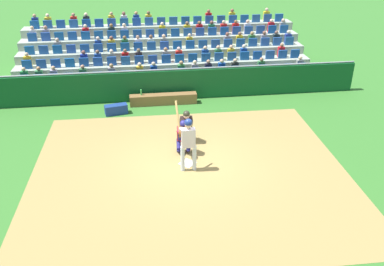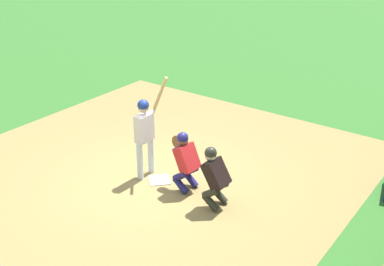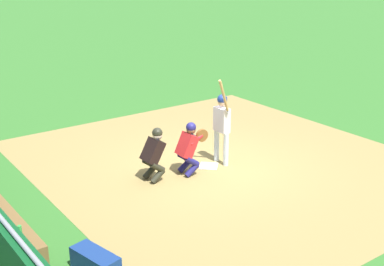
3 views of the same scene
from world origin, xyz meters
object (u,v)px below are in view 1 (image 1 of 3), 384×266
object	(u,v)px
dugout_bench	(163,99)
water_bottle_on_bench	(141,92)
home_plate_umpire	(186,124)
equipment_duffel_bag	(116,109)
catcher_crouching	(183,135)
home_plate_marker	(188,163)
batter_at_plate	(188,139)

from	to	relation	value
dugout_bench	water_bottle_on_bench	size ratio (longest dim) A/B	11.58
home_plate_umpire	equipment_duffel_bag	size ratio (longest dim) A/B	1.41
equipment_duffel_bag	catcher_crouching	bearing A→B (deg)	110.82
catcher_crouching	home_plate_umpire	world-z (taller)	catcher_crouching
home_plate_marker	catcher_crouching	size ratio (longest dim) A/B	0.34
batter_at_plate	water_bottle_on_bench	bearing A→B (deg)	-76.70
dugout_bench	batter_at_plate	bearing A→B (deg)	93.91
home_plate_umpire	dugout_bench	world-z (taller)	home_plate_umpire
home_plate_umpire	equipment_duffel_bag	world-z (taller)	home_plate_umpire
dugout_bench	equipment_duffel_bag	size ratio (longest dim) A/B	3.17
catcher_crouching	dugout_bench	world-z (taller)	catcher_crouching
catcher_crouching	water_bottle_on_bench	distance (m)	4.64
home_plate_marker	home_plate_umpire	bearing A→B (deg)	-95.54
batter_at_plate	equipment_duffel_bag	world-z (taller)	batter_at_plate
home_plate_umpire	dugout_bench	size ratio (longest dim) A/B	0.44
home_plate_marker	water_bottle_on_bench	world-z (taller)	water_bottle_on_bench
dugout_bench	water_bottle_on_bench	bearing A→B (deg)	-4.32
water_bottle_on_bench	batter_at_plate	bearing A→B (deg)	103.30
catcher_crouching	equipment_duffel_bag	bearing A→B (deg)	-57.58
catcher_crouching	home_plate_umpire	xyz separation A→B (m)	(-0.21, -0.84, -0.03)
catcher_crouching	equipment_duffel_bag	world-z (taller)	catcher_crouching
batter_at_plate	catcher_crouching	world-z (taller)	batter_at_plate
water_bottle_on_bench	equipment_duffel_bag	world-z (taller)	water_bottle_on_bench
home_plate_marker	home_plate_umpire	size ratio (longest dim) A/B	0.35
dugout_bench	equipment_duffel_bag	xyz separation A→B (m)	(1.97, 0.76, -0.03)
water_bottle_on_bench	equipment_duffel_bag	xyz separation A→B (m)	(1.05, 0.83, -0.37)
home_plate_marker	dugout_bench	world-z (taller)	dugout_bench
dugout_bench	home_plate_marker	bearing A→B (deg)	94.52
home_plate_umpire	equipment_duffel_bag	xyz separation A→B (m)	(2.52, -2.79, -0.49)
batter_at_plate	home_plate_umpire	size ratio (longest dim) A/B	1.77
home_plate_marker	home_plate_umpire	world-z (taller)	home_plate_umpire
home_plate_umpire	equipment_duffel_bag	bearing A→B (deg)	-47.98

